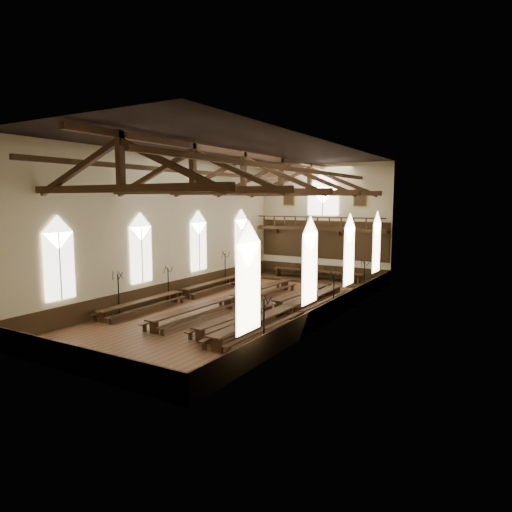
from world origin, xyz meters
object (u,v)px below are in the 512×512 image
at_px(refectory_row_b, 232,299).
at_px(dais, 317,280).
at_px(candelabrum_left_far, 225,275).
at_px(candelabrum_right_mid, 334,301).
at_px(refectory_row_c, 274,305).
at_px(candelabrum_right_far, 364,285).
at_px(candelabrum_left_mid, 168,290).
at_px(refectory_row_d, 290,308).
at_px(refectory_row_a, 180,293).
at_px(high_table, 317,272).
at_px(candelabrum_right_near, 264,337).
at_px(candelabrum_left_near, 119,302).

distance_m(refectory_row_b, dais, 11.68).
relative_size(refectory_row_b, candelabrum_left_far, 5.33).
relative_size(refectory_row_b, candelabrum_right_mid, 5.62).
distance_m(refectory_row_c, dais, 11.85).
bearing_deg(refectory_row_c, candelabrum_right_far, 67.05).
height_order(refectory_row_b, candelabrum_right_far, candelabrum_right_far).
bearing_deg(dais, candelabrum_left_mid, -115.00).
distance_m(candelabrum_left_far, candelabrum_right_far, 11.19).
bearing_deg(refectory_row_d, candelabrum_right_mid, 49.86).
relative_size(refectory_row_d, candelabrum_left_far, 5.47).
bearing_deg(refectory_row_c, candelabrum_right_mid, 27.02).
bearing_deg(refectory_row_d, refectory_row_a, 177.06).
distance_m(high_table, candelabrum_left_far, 7.91).
distance_m(refectory_row_c, candelabrum_right_near, 7.60).
height_order(refectory_row_d, candelabrum_left_near, candelabrum_left_near).
height_order(dais, candelabrum_right_mid, candelabrum_right_mid).
height_order(high_table, candelabrum_left_far, candelabrum_left_far).
height_order(dais, candelabrum_right_near, candelabrum_right_near).
bearing_deg(candelabrum_left_near, candelabrum_right_near, -9.12).
bearing_deg(candelabrum_right_mid, refectory_row_a, -170.55).
bearing_deg(candelabrum_right_far, candelabrum_right_mid, -90.00).
distance_m(refectory_row_b, candelabrum_left_mid, 4.87).
distance_m(refectory_row_d, candelabrum_right_far, 8.38).
bearing_deg(candelabrum_right_mid, candelabrum_left_far, 157.66).
bearing_deg(dais, candelabrum_left_far, -136.53).
bearing_deg(refectory_row_d, candelabrum_right_near, -73.69).
distance_m(refectory_row_d, high_table, 12.70).
xyz_separation_m(high_table, candelabrum_right_mid, (5.36, -10.00, -0.03)).
distance_m(refectory_row_a, high_table, 12.84).
xyz_separation_m(refectory_row_d, candelabrum_left_far, (-9.25, 6.76, 0.24)).
xyz_separation_m(refectory_row_b, dais, (0.92, 11.63, -0.47)).
height_order(refectory_row_d, candelabrum_right_mid, candelabrum_right_mid).
distance_m(refectory_row_b, refectory_row_d, 4.46).
height_order(refectory_row_a, candelabrum_left_mid, candelabrum_left_mid).
height_order(refectory_row_a, refectory_row_c, refectory_row_c).
height_order(refectory_row_b, dais, refectory_row_b).
bearing_deg(candelabrum_left_mid, dais, 65.00).
height_order(candelabrum_left_mid, candelabrum_right_near, candelabrum_right_near).
relative_size(refectory_row_a, candelabrum_left_mid, 5.86).
height_order(refectory_row_c, candelabrum_right_far, candelabrum_right_far).
height_order(refectory_row_b, candelabrum_right_mid, candelabrum_right_mid).
distance_m(refectory_row_a, candelabrum_left_far, 6.35).
height_order(high_table, candelabrum_left_near, candelabrum_left_near).
height_order(dais, candelabrum_left_near, candelabrum_left_near).
bearing_deg(high_table, refectory_row_b, -94.51).
distance_m(refectory_row_b, high_table, 11.67).
height_order(refectory_row_d, candelabrum_left_mid, candelabrum_left_mid).
xyz_separation_m(refectory_row_d, high_table, (-3.51, 12.20, 0.23)).
bearing_deg(refectory_row_d, candelabrum_left_mid, -179.32).
bearing_deg(refectory_row_b, refectory_row_c, -0.30).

